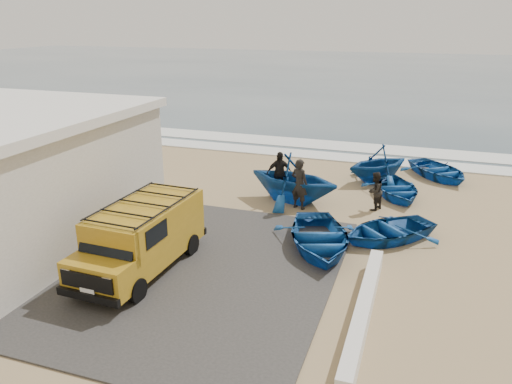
% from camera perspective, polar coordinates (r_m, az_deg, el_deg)
% --- Properties ---
extents(ground, '(160.00, 160.00, 0.00)m').
position_cam_1_polar(ground, '(16.71, -3.82, -5.92)').
color(ground, tan).
extents(slab, '(12.00, 10.00, 0.05)m').
position_cam_1_polar(slab, '(15.97, -13.32, -7.59)').
color(slab, '#3E3B39').
rests_on(slab, ground).
extents(ocean, '(180.00, 88.00, 0.01)m').
position_cam_1_polar(ocean, '(70.51, 14.40, 12.97)').
color(ocean, '#385166').
rests_on(ocean, ground).
extents(surf_line, '(180.00, 1.60, 0.06)m').
position_cam_1_polar(surf_line, '(27.50, 5.84, 4.31)').
color(surf_line, white).
rests_on(surf_line, ground).
extents(surf_wash, '(180.00, 2.20, 0.04)m').
position_cam_1_polar(surf_wash, '(29.87, 6.96, 5.45)').
color(surf_wash, white).
rests_on(surf_wash, ground).
extents(parapet, '(0.35, 6.00, 0.55)m').
position_cam_1_polar(parapet, '(12.90, 12.17, -13.17)').
color(parapet, silver).
rests_on(parapet, ground).
extents(van, '(2.07, 4.82, 2.04)m').
position_cam_1_polar(van, '(15.01, -12.89, -4.82)').
color(van, '#B0841A').
rests_on(van, ground).
extents(boat_near_left, '(3.98, 4.67, 0.82)m').
position_cam_1_polar(boat_near_left, '(16.27, 7.19, -5.17)').
color(boat_near_left, '#1451A0').
rests_on(boat_near_left, ground).
extents(boat_near_right, '(4.19, 4.18, 0.72)m').
position_cam_1_polar(boat_near_right, '(17.39, 14.79, -4.21)').
color(boat_near_right, '#1451A0').
rests_on(boat_near_right, ground).
extents(boat_mid_left, '(4.48, 4.09, 2.01)m').
position_cam_1_polar(boat_mid_left, '(20.12, 4.26, 1.61)').
color(boat_mid_left, '#1451A0').
rests_on(boat_mid_left, ground).
extents(boat_mid_right, '(3.49, 4.03, 0.70)m').
position_cam_1_polar(boat_mid_right, '(21.64, 15.73, 0.37)').
color(boat_mid_right, '#1451A0').
rests_on(boat_mid_right, ground).
extents(boat_far_left, '(4.26, 4.29, 1.71)m').
position_cam_1_polar(boat_far_left, '(23.35, 13.77, 3.22)').
color(boat_far_left, '#1451A0').
rests_on(boat_far_left, ground).
extents(boat_far_right, '(4.18, 4.40, 0.74)m').
position_cam_1_polar(boat_far_right, '(24.81, 20.11, 2.36)').
color(boat_far_right, '#1451A0').
rests_on(boat_far_right, ground).
extents(fisherman_front, '(0.85, 0.71, 2.01)m').
position_cam_1_polar(fisherman_front, '(19.41, 4.98, 0.91)').
color(fisherman_front, black).
rests_on(fisherman_front, ground).
extents(fisherman_middle, '(0.84, 0.92, 1.53)m').
position_cam_1_polar(fisherman_middle, '(19.82, 13.42, 0.10)').
color(fisherman_middle, black).
rests_on(fisherman_middle, ground).
extents(fisherman_back, '(1.18, 0.94, 1.87)m').
position_cam_1_polar(fisherman_back, '(20.93, 2.67, 2.13)').
color(fisherman_back, black).
rests_on(fisherman_back, ground).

